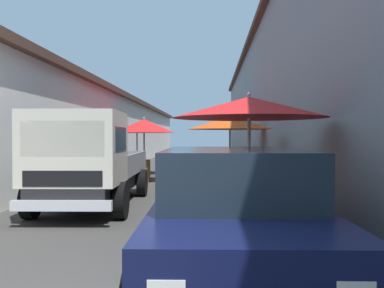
# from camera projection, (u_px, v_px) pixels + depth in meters

# --- Properties ---
(ground) EXTENTS (90.00, 90.00, 0.00)m
(ground) POSITION_uv_depth(u_px,v_px,m) (181.00, 177.00, 16.16)
(ground) COLOR #3D3A38
(building_left_whitewash) EXTENTS (49.80, 7.50, 3.81)m
(building_left_whitewash) POSITION_uv_depth(u_px,v_px,m) (39.00, 130.00, 18.70)
(building_left_whitewash) COLOR silver
(building_left_whitewash) RESTS_ON ground
(building_right_concrete) EXTENTS (49.80, 7.50, 6.64)m
(building_right_concrete) POSITION_uv_depth(u_px,v_px,m) (337.00, 98.00, 18.03)
(building_right_concrete) COLOR gray
(building_right_concrete) RESTS_ON ground
(fruit_stall_far_left) EXTENTS (2.57, 2.57, 2.24)m
(fruit_stall_far_left) POSITION_uv_depth(u_px,v_px,m) (136.00, 135.00, 17.06)
(fruit_stall_far_left) COLOR #9E9EA3
(fruit_stall_far_left) RESTS_ON ground
(fruit_stall_far_right) EXTENTS (2.43, 2.43, 2.28)m
(fruit_stall_far_right) POSITION_uv_depth(u_px,v_px,m) (231.00, 133.00, 11.73)
(fruit_stall_far_right) COLOR #9E9EA3
(fruit_stall_far_right) RESTS_ON ground
(fruit_stall_near_left) EXTENTS (2.61, 2.61, 2.34)m
(fruit_stall_near_left) POSITION_uv_depth(u_px,v_px,m) (248.00, 128.00, 6.86)
(fruit_stall_near_left) COLOR #9E9EA3
(fruit_stall_near_left) RESTS_ON ground
(fruit_stall_near_right) EXTENTS (2.87, 2.87, 2.45)m
(fruit_stall_near_right) POSITION_uv_depth(u_px,v_px,m) (229.00, 127.00, 16.09)
(fruit_stall_near_right) COLOR #9E9EA3
(fruit_stall_near_right) RESTS_ON ground
(fruit_stall_mid_lane) EXTENTS (2.12, 2.12, 2.29)m
(fruit_stall_mid_lane) POSITION_uv_depth(u_px,v_px,m) (143.00, 134.00, 14.23)
(fruit_stall_mid_lane) COLOR #9E9EA3
(fruit_stall_mid_lane) RESTS_ON ground
(hatchback_car) EXTENTS (3.95, 2.01, 1.45)m
(hatchback_car) POSITION_uv_depth(u_px,v_px,m) (234.00, 214.00, 4.50)
(hatchback_car) COLOR #0F1438
(hatchback_car) RESTS_ON ground
(delivery_truck) EXTENTS (4.98, 2.11, 2.08)m
(delivery_truck) POSITION_uv_depth(u_px,v_px,m) (85.00, 163.00, 8.54)
(delivery_truck) COLOR black
(delivery_truck) RESTS_ON ground
(vendor_by_crates) EXTENTS (0.64, 0.31, 1.66)m
(vendor_by_crates) POSITION_uv_depth(u_px,v_px,m) (111.00, 154.00, 14.60)
(vendor_by_crates) COLOR #232328
(vendor_by_crates) RESTS_ON ground
(parked_scooter) EXTENTS (1.69, 0.42, 1.14)m
(parked_scooter) POSITION_uv_depth(u_px,v_px,m) (220.00, 163.00, 18.08)
(parked_scooter) COLOR black
(parked_scooter) RESTS_ON ground
(plastic_stool) EXTENTS (0.30, 0.30, 0.43)m
(plastic_stool) POSITION_uv_depth(u_px,v_px,m) (167.00, 168.00, 16.65)
(plastic_stool) COLOR #1E8C3F
(plastic_stool) RESTS_ON ground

